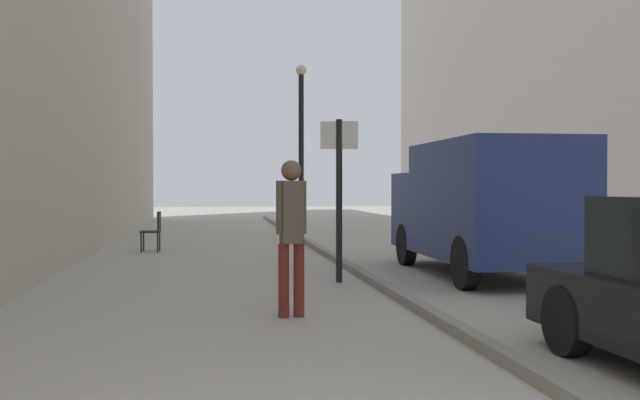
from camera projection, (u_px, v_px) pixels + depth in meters
The scene contains 7 objects.
ground_plane at pixel (258, 262), 14.83m from camera, with size 80.00×80.00×0.00m, color #A8A093.
kerb_strip at pixel (335, 258), 15.06m from camera, with size 0.16×40.00×0.12m, color gray.
pedestrian_main_foreground at pixel (291, 227), 8.60m from camera, with size 0.36×0.24×1.84m.
delivery_van at pixel (482, 204), 12.63m from camera, with size 1.99×4.99×2.27m.
street_sign_post at pixel (339, 186), 11.71m from camera, with size 0.58×0.20×2.60m.
lamp_post at pixel (301, 142), 19.53m from camera, with size 0.28×0.28×4.76m.
cafe_chair_near_window at pixel (154, 228), 17.22m from camera, with size 0.46×0.46×0.94m.
Camera 1 is at (-0.93, -2.83, 1.54)m, focal length 41.30 mm.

